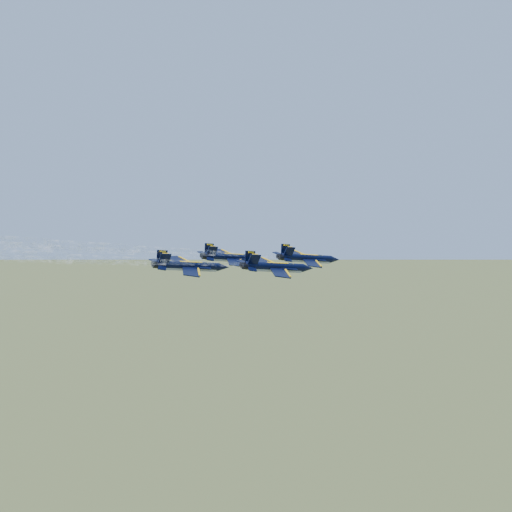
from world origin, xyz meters
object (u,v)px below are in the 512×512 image
Objects in this scene: jet_right at (277,267)px; jet_slot at (190,266)px; jet_lead at (308,258)px; jet_left at (233,257)px.

jet_right is 16.99m from jet_slot.
jet_slot is at bearing -123.40° from jet_right.
jet_lead is 1.00× the size of jet_right.
jet_lead is 1.00× the size of jet_left.
jet_right is at bearing -54.17° from jet_lead.
jet_left and jet_slot have the same top height.
jet_lead is at bearing 125.83° from jet_right.
jet_lead and jet_right have the same top height.
jet_left is 16.84m from jet_slot.
jet_left is 1.00× the size of jet_right.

